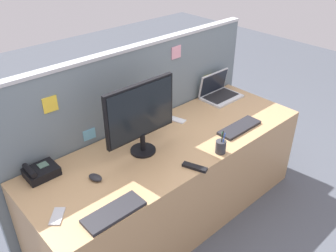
# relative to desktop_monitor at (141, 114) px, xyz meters

# --- Properties ---
(ground_plane) EXTENTS (10.00, 10.00, 0.00)m
(ground_plane) POSITION_rel_desktop_monitor_xyz_m (0.23, -0.07, -1.02)
(ground_plane) COLOR #4C515B
(desk) EXTENTS (2.23, 0.77, 0.72)m
(desk) POSITION_rel_desktop_monitor_xyz_m (0.23, -0.07, -0.66)
(desk) COLOR tan
(desk) RESTS_ON ground_plane
(cubicle_divider) EXTENTS (2.36, 0.08, 1.35)m
(cubicle_divider) POSITION_rel_desktop_monitor_xyz_m (0.23, 0.36, -0.34)
(cubicle_divider) COLOR slate
(cubicle_divider) RESTS_ON ground_plane
(desktop_monitor) EXTENTS (0.56, 0.18, 0.52)m
(desktop_monitor) POSITION_rel_desktop_monitor_xyz_m (0.00, 0.00, 0.00)
(desktop_monitor) COLOR black
(desktop_monitor) RESTS_ON desk
(laptop) EXTENTS (0.35, 0.26, 0.22)m
(laptop) POSITION_rel_desktop_monitor_xyz_m (1.06, 0.20, -0.25)
(laptop) COLOR silver
(laptop) RESTS_ON desk
(desk_phone) EXTENTS (0.20, 0.16, 0.09)m
(desk_phone) POSITION_rel_desktop_monitor_xyz_m (-0.66, 0.22, -0.27)
(desk_phone) COLOR black
(desk_phone) RESTS_ON desk
(keyboard_main) EXTENTS (0.39, 0.13, 0.02)m
(keyboard_main) POSITION_rel_desktop_monitor_xyz_m (0.75, -0.28, -0.29)
(keyboard_main) COLOR #232328
(keyboard_main) RESTS_ON desk
(keyboard_spare) EXTENTS (0.36, 0.14, 0.02)m
(keyboard_spare) POSITION_rel_desktop_monitor_xyz_m (-0.51, -0.38, -0.29)
(keyboard_spare) COLOR #232328
(keyboard_spare) RESTS_ON desk
(computer_mouse_right_hand) EXTENTS (0.08, 0.11, 0.03)m
(computer_mouse_right_hand) POSITION_rel_desktop_monitor_xyz_m (-0.42, -0.05, -0.28)
(computer_mouse_right_hand) COLOR #232328
(computer_mouse_right_hand) RESTS_ON desk
(pen_cup) EXTENTS (0.07, 0.07, 0.18)m
(pen_cup) POSITION_rel_desktop_monitor_xyz_m (0.40, -0.39, -0.25)
(pen_cup) COLOR #333338
(pen_cup) RESTS_ON desk
(cell_phone_white_slab) EXTENTS (0.10, 0.16, 0.01)m
(cell_phone_white_slab) POSITION_rel_desktop_monitor_xyz_m (0.48, 0.15, -0.30)
(cell_phone_white_slab) COLOR silver
(cell_phone_white_slab) RESTS_ON desk
(cell_phone_silver_slab) EXTENTS (0.14, 0.14, 0.01)m
(cell_phone_silver_slab) POSITION_rel_desktop_monitor_xyz_m (-0.75, -0.18, -0.30)
(cell_phone_silver_slab) COLOR #B7BAC1
(cell_phone_silver_slab) RESTS_ON desk
(tv_remote) EXTENTS (0.10, 0.17, 0.02)m
(tv_remote) POSITION_rel_desktop_monitor_xyz_m (0.13, -0.39, -0.29)
(tv_remote) COLOR black
(tv_remote) RESTS_ON desk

